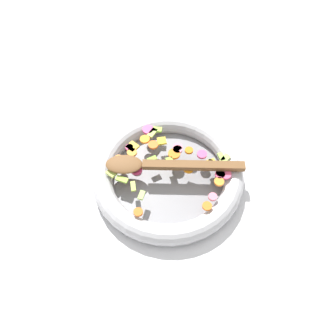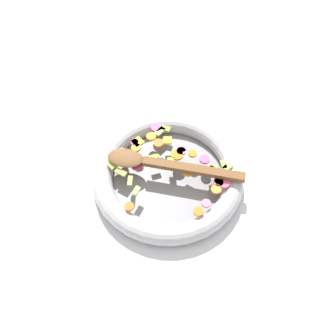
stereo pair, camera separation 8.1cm
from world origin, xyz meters
name	(u,v)px [view 1 (the left image)]	position (x,y,z in m)	size (l,w,h in m)	color
ground_plane	(168,179)	(0.00, 0.00, 0.00)	(4.00, 4.00, 0.00)	silver
skillet	(168,174)	(0.00, 0.00, 0.02)	(0.38, 0.38, 0.05)	slate
chopped_vegetables	(167,161)	(0.01, -0.01, 0.05)	(0.29, 0.28, 0.01)	orange
wooden_spoon	(160,165)	(0.01, 0.01, 0.06)	(0.28, 0.25, 0.01)	brown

